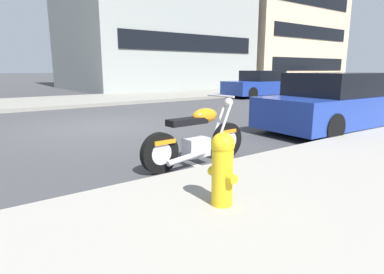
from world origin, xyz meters
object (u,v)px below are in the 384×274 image
at_px(car_opposite_curb, 261,85).
at_px(fire_hydrant, 222,167).
at_px(parked_car_behind_motorcycle, 340,103).
at_px(parked_motorcycle, 197,139).

bearing_deg(car_opposite_curb, fire_hydrant, 44.54).
height_order(parked_car_behind_motorcycle, car_opposite_curb, car_opposite_curb).
bearing_deg(parked_motorcycle, car_opposite_curb, 35.33).
xyz_separation_m(car_opposite_curb, fire_hydrant, (-11.65, -10.01, -0.12)).
xyz_separation_m(parked_motorcycle, parked_car_behind_motorcycle, (4.83, 0.37, 0.26)).
bearing_deg(car_opposite_curb, parked_motorcycle, 41.78).
distance_m(parked_car_behind_motorcycle, fire_hydrant, 6.12).
height_order(parked_car_behind_motorcycle, fire_hydrant, parked_car_behind_motorcycle).
height_order(parked_motorcycle, fire_hydrant, parked_motorcycle).
height_order(parked_motorcycle, parked_car_behind_motorcycle, parked_car_behind_motorcycle).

